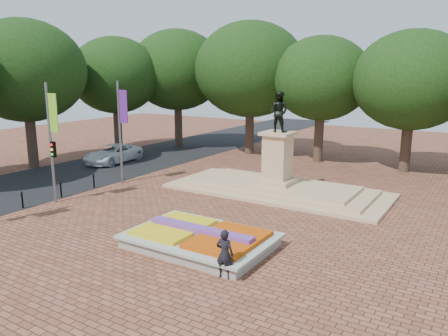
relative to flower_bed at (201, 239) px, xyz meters
name	(u,v)px	position (x,y,z in m)	size (l,w,h in m)	color
ground	(207,229)	(-1.03, 2.00, -0.38)	(90.00, 90.00, 0.00)	brown
asphalt_street	(82,173)	(-16.03, 7.00, -0.37)	(9.00, 90.00, 0.02)	black
flower_bed	(201,239)	(0.00, 0.00, 0.00)	(6.30, 4.30, 0.91)	gray
monument	(277,179)	(-1.03, 10.00, 0.50)	(14.00, 6.00, 6.40)	tan
tree_row_back	(362,84)	(1.31, 20.00, 6.29)	(44.80, 8.80, 10.43)	#3C2A21
tree_row_street	(33,87)	(-20.53, 6.67, 6.01)	(8.40, 25.40, 9.98)	#3C2A21
banner_poles	(47,138)	(-11.10, 0.69, 3.50)	(0.88, 11.17, 7.00)	slate
bollard_row	(42,194)	(-11.73, 0.50, 0.15)	(0.12, 13.12, 0.98)	black
van	(113,154)	(-16.87, 11.11, 0.39)	(2.54, 5.52, 1.53)	white
pedestrian	(225,254)	(2.46, -1.96, 0.57)	(0.69, 0.45, 1.90)	black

